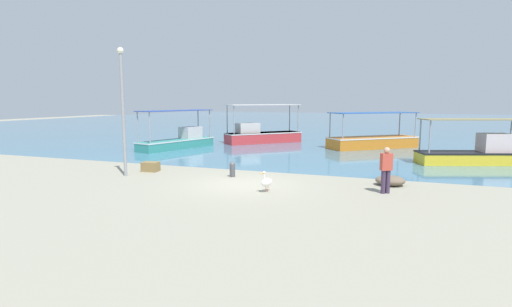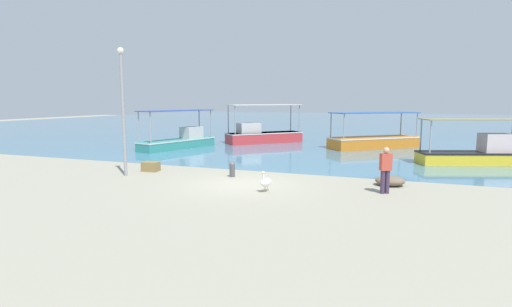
# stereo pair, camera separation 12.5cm
# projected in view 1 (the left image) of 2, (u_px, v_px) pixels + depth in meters

# --- Properties ---
(ground) EXTENTS (120.00, 120.00, 0.00)m
(ground) POSITION_uv_depth(u_px,v_px,m) (241.00, 184.00, 16.07)
(ground) COLOR gray
(harbor_water) EXTENTS (110.00, 90.00, 0.00)m
(harbor_water) POSITION_uv_depth(u_px,v_px,m) (361.00, 122.00, 60.69)
(harbor_water) COLOR teal
(harbor_water) RESTS_ON ground
(fishing_boat_center) EXTENTS (6.23, 5.69, 2.51)m
(fishing_boat_center) POSITION_uv_depth(u_px,v_px,m) (373.00, 140.00, 28.18)
(fishing_boat_center) COLOR orange
(fishing_boat_center) RESTS_ON harbor_water
(fishing_boat_near_left) EXTENTS (5.45, 5.58, 3.02)m
(fishing_boat_near_left) POSITION_uv_depth(u_px,v_px,m) (261.00, 134.00, 31.59)
(fishing_boat_near_left) COLOR #CC363A
(fishing_boat_near_left) RESTS_ON harbor_water
(fishing_boat_outer) EXTENTS (5.62, 3.26, 2.39)m
(fishing_boat_outer) POSITION_uv_depth(u_px,v_px,m) (474.00, 152.00, 21.09)
(fishing_boat_outer) COLOR yellow
(fishing_boat_outer) RESTS_ON harbor_water
(fishing_boat_near_right) EXTENTS (3.06, 6.30, 2.67)m
(fishing_boat_near_right) POSITION_uv_depth(u_px,v_px,m) (179.00, 140.00, 28.11)
(fishing_boat_near_right) COLOR teal
(fishing_boat_near_right) RESTS_ON harbor_water
(pelican) EXTENTS (0.43, 0.79, 0.80)m
(pelican) POSITION_uv_depth(u_px,v_px,m) (266.00, 182.00, 14.67)
(pelican) COLOR #E0997A
(pelican) RESTS_ON ground
(lamp_post) EXTENTS (0.28, 0.28, 5.61)m
(lamp_post) POSITION_uv_depth(u_px,v_px,m) (123.00, 105.00, 17.37)
(lamp_post) COLOR gray
(lamp_post) RESTS_ON ground
(mooring_bollard) EXTENTS (0.26, 0.26, 0.67)m
(mooring_bollard) POSITION_uv_depth(u_px,v_px,m) (232.00, 169.00, 17.57)
(mooring_bollard) COLOR #47474C
(mooring_bollard) RESTS_ON ground
(fisherman_standing) EXTENTS (0.46, 0.39, 1.69)m
(fisherman_standing) POSITION_uv_depth(u_px,v_px,m) (386.00, 169.00, 14.37)
(fisherman_standing) COLOR #3E2E48
(fisherman_standing) RESTS_ON ground
(net_pile) EXTENTS (1.14, 0.97, 0.40)m
(net_pile) POSITION_uv_depth(u_px,v_px,m) (390.00, 181.00, 15.80)
(net_pile) COLOR brown
(net_pile) RESTS_ON ground
(cargo_crate) EXTENTS (0.81, 0.61, 0.45)m
(cargo_crate) POSITION_uv_depth(u_px,v_px,m) (151.00, 167.00, 18.93)
(cargo_crate) COLOR olive
(cargo_crate) RESTS_ON ground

